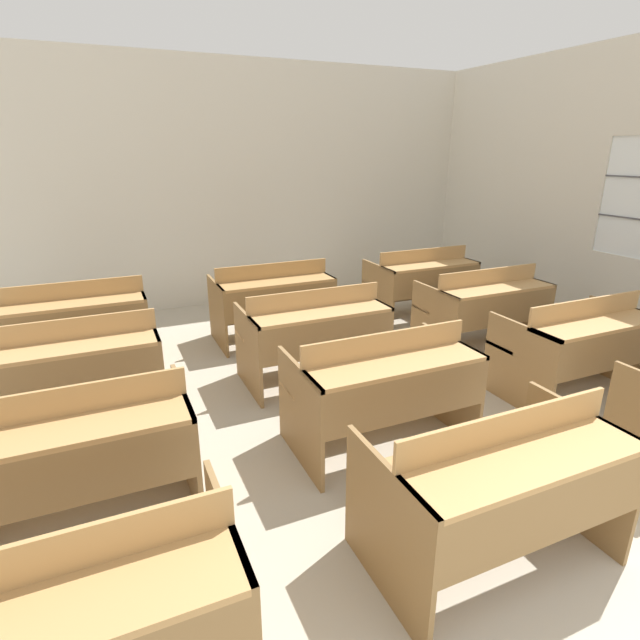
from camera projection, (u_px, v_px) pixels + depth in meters
wall_back at (243, 186)px, 6.62m from camera, size 6.72×0.06×3.11m
bench_front_left at (60, 627)px, 1.71m from camera, size 1.24×0.75×0.87m
bench_front_center at (497, 481)px, 2.46m from camera, size 1.24×0.75×0.87m
bench_second_left at (73, 452)px, 2.70m from camera, size 1.24×0.75×0.87m
bench_second_center at (383, 385)px, 3.47m from camera, size 1.24×0.75×0.87m
bench_second_right at (578, 343)px, 4.21m from camera, size 1.24×0.75×0.87m
bench_third_left at (73, 368)px, 3.72m from camera, size 1.24×0.75×0.87m
bench_third_center at (314, 331)px, 4.47m from camera, size 1.24×0.75×0.87m
bench_third_right at (484, 305)px, 5.22m from camera, size 1.24×0.75×0.87m
bench_back_left at (78, 322)px, 4.73m from camera, size 1.24×0.75×0.87m
bench_back_center at (273, 298)px, 5.47m from camera, size 1.24×0.75×0.87m
bench_back_right at (422, 280)px, 6.23m from camera, size 1.24×0.75×0.87m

